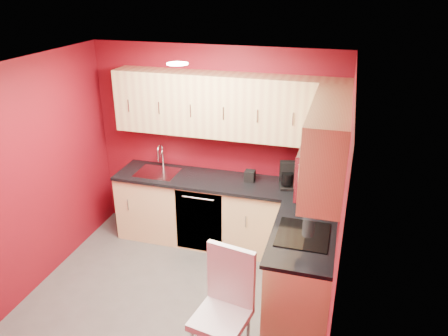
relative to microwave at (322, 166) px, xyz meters
The scene contains 21 objects.
floor 2.18m from the microwave, behind, with size 3.20×3.20×0.00m, color #524F4D.
ceiling 1.64m from the microwave, behind, with size 3.20×3.20×0.00m, color white.
wall_back 1.95m from the microwave, 136.99° to the left, with size 3.20×3.20×0.00m, color maroon.
wall_front 2.24m from the microwave, 129.35° to the right, with size 3.20×3.20×0.00m, color maroon.
wall_left 3.03m from the microwave, behind, with size 3.00×3.00×0.00m, color maroon.
wall_right 0.50m from the microwave, 44.09° to the right, with size 3.00×3.00×0.00m, color maroon.
base_cabinets_back 1.98m from the microwave, 140.04° to the left, with size 2.80×0.60×0.87m, color #E5BB82.
base_cabinets_right 1.23m from the microwave, 151.81° to the left, with size 0.60×1.30×0.87m, color #E5BB82.
countertop_back 1.73m from the microwave, 140.47° to the left, with size 2.80×0.63×0.04m, color black.
countertop_right 0.78m from the microwave, 162.04° to the left, with size 0.63×1.27×0.04m, color black.
upper_cabinets_back 1.65m from the microwave, 136.69° to the left, with size 2.80×0.35×0.75m, color tan.
upper_cabinets_right 0.33m from the microwave, 82.65° to the left, with size 0.35×1.55×0.75m.
microwave is the anchor object (origin of this frame).
cooktop 0.75m from the microwave, behind, with size 0.50×0.55×0.01m, color black.
sink 2.43m from the microwave, 154.40° to the left, with size 0.52×0.42×0.35m.
dishwasher_front 2.02m from the microwave, 153.81° to the left, with size 0.60×0.02×0.82m, color black.
downlight 1.62m from the microwave, behind, with size 0.20×0.20×0.01m, color white.
coffee_maker 1.25m from the microwave, 112.34° to the left, with size 0.18×0.25×0.31m, color black, non-canonical shape.
napkin_holder 1.55m from the microwave, 129.82° to the left, with size 0.12×0.12×0.13m, color black, non-canonical shape.
paper_towel 0.77m from the microwave, 101.06° to the left, with size 0.18×0.18×0.31m, color white, non-canonical shape.
dining_chair 1.57m from the microwave, 128.32° to the right, with size 0.45×0.47×1.11m, color silver, non-canonical shape.
Camera 1 is at (1.54, -3.51, 3.22)m, focal length 35.00 mm.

